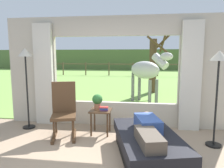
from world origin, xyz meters
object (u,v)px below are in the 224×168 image
rocking_chair (64,110)px  pasture_tree (154,64)px  reclining_person (148,128)px  horse (146,70)px  side_table (101,114)px  floor_lamp_left (26,64)px  recliner_sofa (147,145)px  potted_plant (97,101)px  book_stack (104,109)px  floor_lamp_right (218,70)px

rocking_chair → pasture_tree: 5.87m
reclining_person → horse: (0.07, 3.98, 0.63)m
reclining_person → side_table: bearing=119.5°
side_table → floor_lamp_left: floor_lamp_left is taller
recliner_sofa → floor_lamp_left: size_ratio=1.03×
rocking_chair → side_table: 0.77m
pasture_tree → side_table: bearing=-105.0°
potted_plant → floor_lamp_left: bearing=177.3°
recliner_sofa → pasture_tree: (0.45, 6.16, 1.09)m
rocking_chair → potted_plant: rocking_chair is taller
recliner_sofa → potted_plant: bearing=121.5°
reclining_person → horse: bearing=75.2°
recliner_sofa → reclining_person: size_ratio=1.31×
recliner_sofa → potted_plant: (-1.03, 1.02, 0.48)m
recliner_sofa → reclining_person: bearing=-103.7°
reclining_person → floor_lamp_left: 3.05m
book_stack → reclining_person: bearing=-47.7°
floor_lamp_right → horse: bearing=109.4°
rocking_chair → reclining_person: bearing=-41.8°
floor_lamp_right → pasture_tree: bearing=98.1°
rocking_chair → side_table: bearing=0.4°
side_table → horse: size_ratio=0.30×
reclining_person → floor_lamp_right: bearing=15.5°
potted_plant → book_stack: 0.25m
floor_lamp_left → potted_plant: bearing=-2.7°
rocking_chair → floor_lamp_left: 1.40m
reclining_person → horse: size_ratio=0.82×
book_stack → pasture_tree: bearing=76.0°
side_table → floor_lamp_left: 2.01m
pasture_tree → floor_lamp_right: bearing=-81.9°
recliner_sofa → book_stack: size_ratio=10.14×
book_stack → floor_lamp_left: (-1.80, 0.20, 0.90)m
rocking_chair → potted_plant: bearing=7.0°
book_stack → horse: bearing=72.8°
recliner_sofa → pasture_tree: size_ratio=0.72×
side_table → floor_lamp_right: floor_lamp_right is taller
recliner_sofa → potted_plant: potted_plant is taller
side_table → horse: (1.02, 2.97, 0.73)m
potted_plant → floor_lamp_right: bearing=-9.5°
potted_plant → book_stack: potted_plant is taller
recliner_sofa → floor_lamp_left: (-2.67, 1.10, 1.25)m
side_table → book_stack: (0.08, -0.06, 0.14)m
potted_plant → floor_lamp_right: 2.40m
horse → floor_lamp_right: bearing=66.0°
book_stack → pasture_tree: size_ratio=0.07×
rocking_chair → book_stack: size_ratio=6.09×
recliner_sofa → floor_lamp_right: size_ratio=1.07×
book_stack → horse: (0.94, 3.03, 0.59)m
potted_plant → floor_lamp_left: (-1.64, 0.08, 0.76)m
floor_lamp_right → potted_plant: bearing=170.5°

